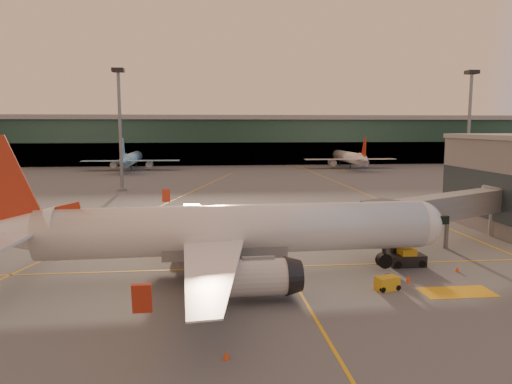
{
  "coord_description": "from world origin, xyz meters",
  "views": [
    {
      "loc": [
        -2.89,
        -41.91,
        13.68
      ],
      "look_at": [
        4.13,
        23.34,
        5.0
      ],
      "focal_mm": 35.0,
      "sensor_mm": 36.0,
      "label": 1
    }
  ],
  "objects": [
    {
      "name": "gpu_cart",
      "position": [
        12.43,
        -2.78,
        0.55
      ],
      "size": [
        2.17,
        1.62,
        1.13
      ],
      "rotation": [
        0.0,
        0.0,
        0.27
      ],
      "color": "gold",
      "rests_on": "ground"
    },
    {
      "name": "terminal",
      "position": [
        0.0,
        141.79,
        8.76
      ],
      "size": [
        400.0,
        20.0,
        17.6
      ],
      "color": "#19382D",
      "rests_on": "ground"
    },
    {
      "name": "main_airplane",
      "position": [
        -1.27,
        2.09,
        4.22
      ],
      "size": [
        42.98,
        38.67,
        12.98
      ],
      "rotation": [
        0.0,
        0.0,
        0.04
      ],
      "color": "white",
      "rests_on": "ground"
    },
    {
      "name": "jet_bridge",
      "position": [
        25.58,
        11.25,
        4.4
      ],
      "size": [
        23.44,
        14.99,
        6.25
      ],
      "color": "slate",
      "rests_on": "ground"
    },
    {
      "name": "distant_aircraft_row",
      "position": [
        -21.0,
        118.0,
        0.0
      ],
      "size": [
        290.0,
        34.0,
        13.0
      ],
      "color": "#87C1E2",
      "rests_on": "ground"
    },
    {
      "name": "mast_west_near",
      "position": [
        -20.0,
        66.0,
        14.86
      ],
      "size": [
        2.4,
        2.4,
        25.6
      ],
      "color": "slate",
      "rests_on": "ground"
    },
    {
      "name": "pushback_tug",
      "position": [
        17.01,
        4.07,
        0.73
      ],
      "size": [
        3.5,
        1.94,
        1.79
      ],
      "rotation": [
        0.0,
        0.0,
        0.01
      ],
      "color": "black",
      "rests_on": "ground"
    },
    {
      "name": "taxi_markings",
      "position": [
        -7.32,
        44.49,
        0.01
      ],
      "size": [
        100.12,
        173.0,
        0.01
      ],
      "color": "gold",
      "rests_on": "ground"
    },
    {
      "name": "catering_truck",
      "position": [
        -4.11,
        9.35,
        2.64
      ],
      "size": [
        6.05,
        2.86,
        4.64
      ],
      "rotation": [
        0.0,
        0.0,
        -0.03
      ],
      "color": "red",
      "rests_on": "ground"
    },
    {
      "name": "cone_nose",
      "position": [
        20.96,
        1.57,
        0.24
      ],
      "size": [
        0.39,
        0.39,
        0.5
      ],
      "color": "#E43E0C",
      "rests_on": "ground"
    },
    {
      "name": "cone_fwd",
      "position": [
        15.08,
        -0.95,
        0.27
      ],
      "size": [
        0.44,
        0.44,
        0.56
      ],
      "color": "#E43E0C",
      "rests_on": "ground"
    },
    {
      "name": "cone_wing_right",
      "position": [
        -1.64,
        -13.93,
        0.23
      ],
      "size": [
        0.38,
        0.38,
        0.49
      ],
      "color": "#E43E0C",
      "rests_on": "ground"
    },
    {
      "name": "ground",
      "position": [
        0.0,
        0.0,
        0.0
      ],
      "size": [
        600.0,
        600.0,
        0.0
      ],
      "primitive_type": "plane",
      "color": "#4C4F54",
      "rests_on": "ground"
    },
    {
      "name": "mast_east_near",
      "position": [
        55.0,
        62.0,
        14.86
      ],
      "size": [
        2.4,
        2.4,
        25.6
      ],
      "color": "slate",
      "rests_on": "ground"
    },
    {
      "name": "cone_wing_left",
      "position": [
        -1.88,
        19.24,
        0.28
      ],
      "size": [
        0.46,
        0.46,
        0.58
      ],
      "color": "#E43E0C",
      "rests_on": "ground"
    }
  ]
}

